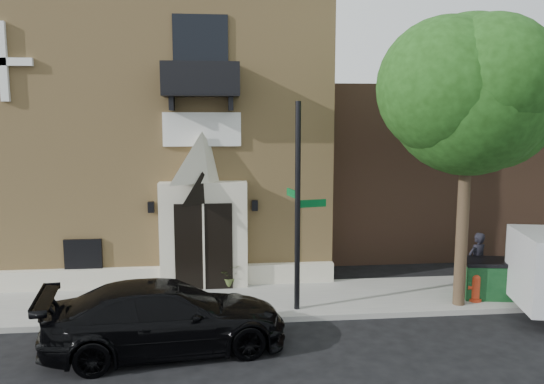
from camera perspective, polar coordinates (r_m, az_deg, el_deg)
The scene contains 11 objects.
ground at distance 14.01m, azimuth -3.28°, elevation -14.00°, with size 120.00×120.00×0.00m, color black.
sidewalk at distance 15.45m, azimuth 0.24°, elevation -11.55°, with size 42.00×3.00×0.15m, color gray.
church at distance 21.08m, azimuth -12.58°, elevation 6.16°, with size 12.20×11.01×9.30m.
neighbour_building at distance 25.39m, azimuth 23.80°, elevation 2.71°, with size 18.00×8.00×6.40m, color brown.
street_tree_left at distance 14.87m, azimuth 20.71°, elevation 9.88°, with size 4.97×4.38×7.77m.
black_sedan at distance 12.52m, azimuth -11.28°, elevation -13.04°, with size 2.20×5.41×1.57m, color black.
street_sign at distance 13.91m, azimuth 2.81°, elevation -1.60°, with size 0.98×0.87×5.52m.
fire_hydrant at distance 16.08m, azimuth 21.02°, elevation -9.57°, with size 0.45×0.36×0.79m.
dumpster at distance 16.56m, azimuth 22.56°, elevation -8.55°, with size 1.79×1.20×1.08m.
planter at distance 16.29m, azimuth -4.60°, elevation -8.97°, with size 0.62×0.54×0.69m, color #4F602F.
pedestrian_near at distance 16.93m, azimuth 21.17°, elevation -6.99°, with size 0.64×0.42×1.75m, color black.
Camera 1 is at (-0.56, -12.97, 5.25)m, focal length 35.00 mm.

